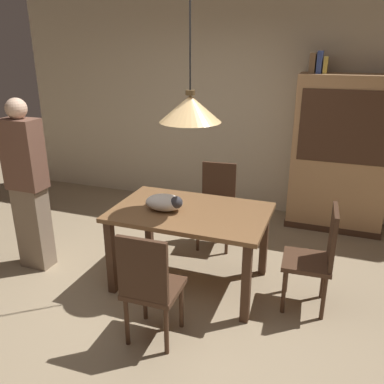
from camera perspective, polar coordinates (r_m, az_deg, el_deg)
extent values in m
plane|color=#998466|center=(3.62, -4.66, -16.49)|extent=(10.00, 10.00, 0.00)
cube|color=beige|center=(5.46, 6.72, 12.65)|extent=(6.40, 0.10, 2.90)
cube|color=brown|center=(3.64, -0.23, -2.91)|extent=(1.40, 0.90, 0.04)
cube|color=#472D1E|center=(3.74, -11.41, -9.08)|extent=(0.07, 0.07, 0.71)
cube|color=#472D1E|center=(3.33, 7.69, -12.77)|extent=(0.07, 0.07, 0.71)
cube|color=#472D1E|center=(4.34, -6.15, -4.43)|extent=(0.07, 0.07, 0.71)
cube|color=#472D1E|center=(4.00, 10.17, -6.93)|extent=(0.07, 0.07, 0.71)
cube|color=#472D1E|center=(3.59, 15.95, -9.47)|extent=(0.42, 0.42, 0.04)
cube|color=#40291B|center=(3.48, 19.33, -6.01)|extent=(0.06, 0.38, 0.48)
cylinder|color=#472D1E|center=(3.84, 13.27, -11.00)|extent=(0.04, 0.04, 0.41)
cylinder|color=#472D1E|center=(3.57, 12.89, -13.60)|extent=(0.04, 0.04, 0.41)
cylinder|color=#472D1E|center=(3.84, 18.12, -11.46)|extent=(0.04, 0.04, 0.41)
cylinder|color=#472D1E|center=(3.57, 18.16, -14.10)|extent=(0.04, 0.04, 0.41)
cube|color=#472D1E|center=(3.13, -5.42, -13.41)|extent=(0.41, 0.41, 0.04)
cube|color=#40291B|center=(2.86, -7.06, -10.93)|extent=(0.38, 0.05, 0.48)
cylinder|color=#472D1E|center=(3.33, -1.52, -15.72)|extent=(0.04, 0.04, 0.41)
cylinder|color=#472D1E|center=(3.43, -6.72, -14.63)|extent=(0.04, 0.04, 0.41)
cylinder|color=#472D1E|center=(3.10, -3.66, -19.00)|extent=(0.04, 0.04, 0.41)
cylinder|color=#472D1E|center=(3.21, -9.23, -17.65)|extent=(0.04, 0.04, 0.41)
cube|color=#472D1E|center=(4.46, 3.33, -2.64)|extent=(0.44, 0.44, 0.04)
cube|color=#40291B|center=(4.53, 3.84, 1.25)|extent=(0.38, 0.07, 0.48)
cylinder|color=#472D1E|center=(4.44, 0.83, -5.90)|extent=(0.04, 0.04, 0.41)
cylinder|color=#472D1E|center=(4.38, 4.93, -6.34)|extent=(0.04, 0.04, 0.41)
cylinder|color=#472D1E|center=(4.72, 1.75, -4.24)|extent=(0.04, 0.04, 0.41)
cylinder|color=#472D1E|center=(4.67, 5.59, -4.63)|extent=(0.04, 0.04, 0.41)
ellipsoid|color=silver|center=(3.62, -3.97, -1.49)|extent=(0.37, 0.27, 0.15)
sphere|color=#333338|center=(3.54, -2.22, -1.48)|extent=(0.11, 0.11, 0.11)
cylinder|color=#333338|center=(3.73, -5.25, -1.64)|extent=(0.18, 0.04, 0.04)
cone|color=#E5B775|center=(3.38, -0.25, 11.73)|extent=(0.52, 0.52, 0.22)
cylinder|color=#513D23|center=(3.37, -0.25, 13.92)|extent=(0.08, 0.08, 0.04)
cylinder|color=black|center=(3.35, -0.27, 23.14)|extent=(0.01, 0.01, 1.04)
cube|color=tan|center=(5.09, 20.29, 4.94)|extent=(1.10, 0.44, 1.85)
cube|color=#472D1E|center=(4.79, 20.79, 8.55)|extent=(0.97, 0.01, 0.81)
cube|color=#472D1E|center=(5.38, 19.15, -4.18)|extent=(1.12, 0.45, 0.08)
cube|color=brown|center=(4.95, 16.77, 17.13)|extent=(0.06, 0.24, 0.22)
cube|color=#384C93|center=(4.95, 17.68, 17.15)|extent=(0.06, 0.24, 0.24)
cube|color=gold|center=(4.95, 18.43, 16.72)|extent=(0.04, 0.20, 0.18)
cube|color=#84705B|center=(4.36, -21.50, -4.70)|extent=(0.30, 0.20, 0.85)
cube|color=brown|center=(4.12, -22.84, 4.94)|extent=(0.36, 0.22, 0.67)
sphere|color=#DBB293|center=(4.04, -23.67, 10.79)|extent=(0.19, 0.19, 0.19)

